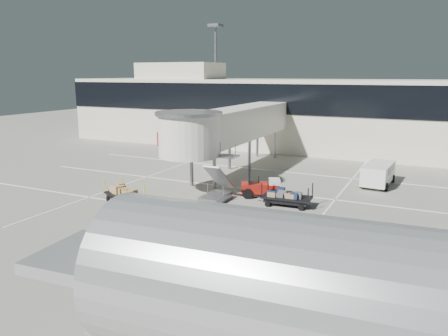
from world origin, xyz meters
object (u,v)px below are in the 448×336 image
(minivan, at_px, (379,172))
(box_cart_far, at_px, (125,195))
(baggage_tug, at_px, (261,187))
(box_cart_near, at_px, (176,233))
(ground_worker, at_px, (169,241))
(suitcase_cart, at_px, (285,198))
(belt_loader, at_px, (175,139))

(minivan, bearing_deg, box_cart_far, -135.30)
(baggage_tug, bearing_deg, box_cart_far, -166.43)
(box_cart_near, height_order, ground_worker, ground_worker)
(minivan, bearing_deg, box_cart_near, -110.80)
(box_cart_far, bearing_deg, suitcase_cart, 44.25)
(ground_worker, bearing_deg, box_cart_far, 116.58)
(ground_worker, xyz_separation_m, belt_loader, (-17.33, 28.30, 0.01))
(baggage_tug, distance_m, box_cart_far, 9.58)
(box_cart_far, distance_m, ground_worker, 9.87)
(box_cart_near, bearing_deg, ground_worker, -79.26)
(suitcase_cart, distance_m, ground_worker, 10.74)
(ground_worker, distance_m, minivan, 20.42)
(box_cart_near, height_order, box_cart_far, box_cart_far)
(baggage_tug, relative_size, box_cart_far, 0.80)
(suitcase_cart, distance_m, belt_loader, 26.60)
(belt_loader, bearing_deg, box_cart_far, -61.66)
(baggage_tug, height_order, ground_worker, baggage_tug)
(minivan, bearing_deg, ground_worker, -106.87)
(ground_worker, height_order, belt_loader, belt_loader)
(box_cart_near, xyz_separation_m, ground_worker, (0.73, -1.75, 0.31))
(ground_worker, bearing_deg, belt_loader, 97.61)
(baggage_tug, bearing_deg, minivan, 22.08)
(suitcase_cart, xyz_separation_m, minivan, (4.91, 8.60, 0.47))
(ground_worker, relative_size, belt_loader, 0.35)
(baggage_tug, height_order, suitcase_cart, baggage_tug)
(baggage_tug, bearing_deg, ground_worker, -113.23)
(box_cart_far, bearing_deg, box_cart_near, -11.78)
(baggage_tug, bearing_deg, box_cart_near, -117.41)
(box_cart_near, relative_size, box_cart_far, 0.97)
(suitcase_cart, relative_size, minivan, 0.86)
(minivan, bearing_deg, suitcase_cart, -115.59)
(box_cart_near, distance_m, box_cart_far, 8.24)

